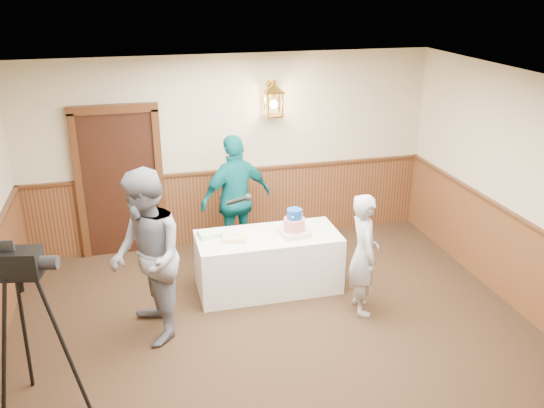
# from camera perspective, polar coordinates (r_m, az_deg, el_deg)

# --- Properties ---
(ground) EXTENTS (7.00, 7.00, 0.00)m
(ground) POSITION_cam_1_polar(r_m,az_deg,el_deg) (6.03, 2.55, -17.20)
(ground) COLOR black
(ground) RESTS_ON ground
(room_shell) EXTENTS (6.02, 7.02, 2.81)m
(room_shell) POSITION_cam_1_polar(r_m,az_deg,el_deg) (5.60, 0.94, -2.17)
(room_shell) COLOR #BAAF8B
(room_shell) RESTS_ON ground
(display_table) EXTENTS (1.80, 0.80, 0.75)m
(display_table) POSITION_cam_1_polar(r_m,az_deg,el_deg) (7.41, -0.38, -5.75)
(display_table) COLOR silver
(display_table) RESTS_ON ground
(tiered_cake) EXTENTS (0.37, 0.37, 0.35)m
(tiered_cake) POSITION_cam_1_polar(r_m,az_deg,el_deg) (7.21, 2.22, -2.08)
(tiered_cake) COLOR beige
(tiered_cake) RESTS_ON display_table
(sheet_cake_yellow) EXTENTS (0.33, 0.28, 0.06)m
(sheet_cake_yellow) POSITION_cam_1_polar(r_m,az_deg,el_deg) (7.12, -3.76, -3.36)
(sheet_cake_yellow) COLOR #FFD698
(sheet_cake_yellow) RESTS_ON display_table
(sheet_cake_green) EXTENTS (0.29, 0.24, 0.06)m
(sheet_cake_green) POSITION_cam_1_polar(r_m,az_deg,el_deg) (7.24, -6.22, -2.98)
(sheet_cake_green) COLOR #B7E19F
(sheet_cake_green) RESTS_ON display_table
(interviewer) EXTENTS (1.62, 1.06, 1.96)m
(interviewer) POSITION_cam_1_polar(r_m,az_deg,el_deg) (6.32, -12.33, -5.24)
(interviewer) COLOR slate
(interviewer) RESTS_ON ground
(baker) EXTENTS (0.42, 0.58, 1.50)m
(baker) POSITION_cam_1_polar(r_m,az_deg,el_deg) (6.85, 9.05, -4.94)
(baker) COLOR #A1A2A6
(baker) RESTS_ON ground
(assistant_p) EXTENTS (1.15, 0.76, 1.82)m
(assistant_p) POSITION_cam_1_polar(r_m,az_deg,el_deg) (7.98, -3.57, 0.51)
(assistant_p) COLOR #095A60
(assistant_p) RESTS_ON ground
(tv_camera_rig) EXTENTS (0.66, 0.61, 1.67)m
(tv_camera_rig) POSITION_cam_1_polar(r_m,az_deg,el_deg) (5.66, -22.79, -12.64)
(tv_camera_rig) COLOR black
(tv_camera_rig) RESTS_ON ground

